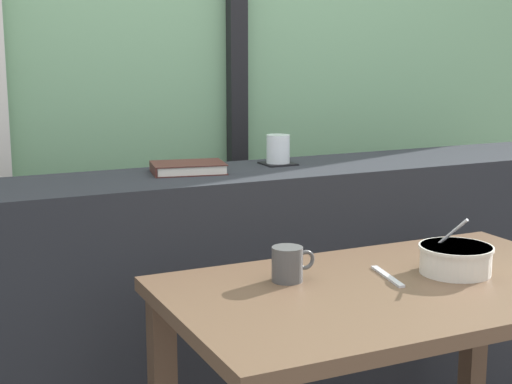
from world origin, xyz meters
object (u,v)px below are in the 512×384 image
at_px(soup_bowl, 455,259).
at_px(ceramic_mug, 288,264).
at_px(fork_utensil, 388,276).
at_px(closed_book, 188,168).
at_px(juice_glass, 278,150).
at_px(breakfast_table, 393,329).
at_px(coaster_square, 278,164).

xyz_separation_m(soup_bowl, ceramic_mug, (-0.41, 0.12, 0.01)).
xyz_separation_m(fork_utensil, ceramic_mug, (-0.23, 0.08, 0.04)).
distance_m(closed_book, fork_utensil, 0.73).
height_order(juice_glass, fork_utensil, juice_glass).
distance_m(breakfast_table, closed_book, 0.81).
height_order(closed_book, soup_bowl, closed_book).
bearing_deg(soup_bowl, ceramic_mug, 163.46).
distance_m(soup_bowl, fork_utensil, 0.18).
bearing_deg(closed_book, coaster_square, 4.90).
relative_size(breakfast_table, ceramic_mug, 9.70).
bearing_deg(juice_glass, coaster_square, 0.00).
relative_size(breakfast_table, fork_utensil, 6.45).
bearing_deg(breakfast_table, soup_bowl, 3.34).
relative_size(closed_book, fork_utensil, 1.41).
distance_m(closed_book, ceramic_mug, 0.58).
bearing_deg(ceramic_mug, coaster_square, 65.48).
xyz_separation_m(breakfast_table, coaster_square, (0.05, 0.72, 0.30)).
distance_m(breakfast_table, soup_bowl, 0.24).
bearing_deg(ceramic_mug, breakfast_table, -31.16).
relative_size(soup_bowl, fork_utensil, 1.09).
distance_m(fork_utensil, ceramic_mug, 0.25).
distance_m(closed_book, soup_bowl, 0.84).
bearing_deg(fork_utensil, ceramic_mug, 172.02).
distance_m(soup_bowl, ceramic_mug, 0.43).
bearing_deg(soup_bowl, closed_book, 123.94).
relative_size(breakfast_table, closed_book, 4.58).
distance_m(coaster_square, fork_utensil, 0.69).
height_order(soup_bowl, fork_utensil, soup_bowl).
xyz_separation_m(breakfast_table, soup_bowl, (0.19, 0.01, 0.15)).
bearing_deg(closed_book, ceramic_mug, -84.91).
height_order(breakfast_table, soup_bowl, soup_bowl).
xyz_separation_m(breakfast_table, closed_book, (-0.27, 0.69, 0.31)).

